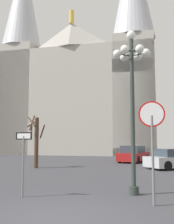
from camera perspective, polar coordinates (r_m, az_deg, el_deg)
The scene contains 7 objects.
ground_plane at distance 7.25m, azimuth -6.59°, elevation -21.84°, with size 120.00×120.00×0.00m, color #38383D.
cathedral at distance 40.28m, azimuth -1.58°, elevation 5.52°, with size 23.36×16.04×31.87m.
stop_sign at distance 8.47m, azimuth 13.85°, elevation -4.01°, with size 0.82×0.11×3.19m.
one_way_arrow_sign at distance 9.75m, azimuth -13.53°, elevation -9.07°, with size 0.63×0.14×2.25m.
street_lamp at distance 10.21m, azimuth 9.67°, elevation 5.87°, with size 1.40×1.26×6.18m.
bare_tree at distance 19.58m, azimuth -10.91°, elevation -5.91°, with size 1.36×1.35×3.82m.
parked_car_near_red at distance 24.68m, azimuth 9.97°, elevation -8.98°, with size 3.21×4.42×1.49m.
Camera 1 is at (1.58, -6.80, 1.97)m, focal length 42.45 mm.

